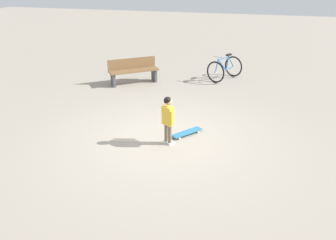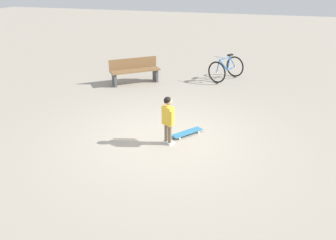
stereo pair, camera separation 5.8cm
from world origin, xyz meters
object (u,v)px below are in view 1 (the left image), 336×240
Objects in this scene: skateboard at (187,132)px; street_bench at (133,71)px; bicycle_near at (225,68)px; child_person at (168,115)px.

skateboard is 4.13m from street_bench.
street_bench is (2.56, -3.23, 0.36)m from skateboard.
street_bench is at bearing -51.60° from skateboard.
bicycle_near reaches higher than skateboard.
skateboard is 0.48× the size of street_bench.
bicycle_near is (-0.25, -4.48, 0.32)m from skateboard.
child_person is at bearing 121.21° from street_bench.
skateboard is 0.57× the size of bicycle_near.
skateboard is at bearing 86.77° from bicycle_near.
skateboard is (-0.29, -0.51, -0.60)m from child_person.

